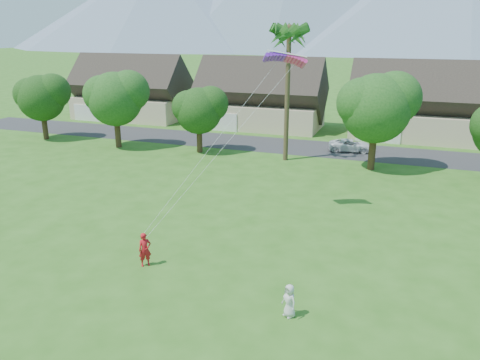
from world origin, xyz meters
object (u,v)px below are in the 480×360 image
at_px(kite_flyer, 145,250).
at_px(parked_car, 351,145).
at_px(parafoil_kite, 285,57).
at_px(watcher, 289,301).

bearing_deg(kite_flyer, parked_car, 31.64).
bearing_deg(kite_flyer, parafoil_kite, 19.64).
bearing_deg(parked_car, watcher, 175.15).
bearing_deg(parafoil_kite, parked_car, 59.73).
bearing_deg(watcher, parafoil_kite, 140.95).
distance_m(kite_flyer, watcher, 8.50).
bearing_deg(parked_car, parafoil_kite, 165.85).
xyz_separation_m(kite_flyer, watcher, (8.28, -1.93, -0.16)).
relative_size(parked_car, parafoil_kite, 1.55).
height_order(parked_car, parafoil_kite, parafoil_kite).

